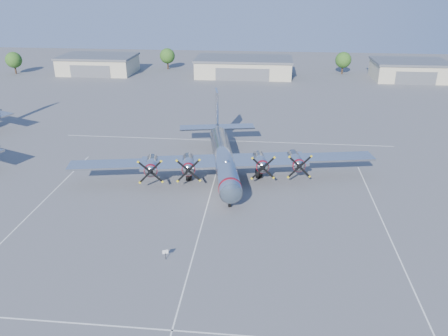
# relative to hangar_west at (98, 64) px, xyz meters

# --- Properties ---
(ground) EXTENTS (260.00, 260.00, 0.00)m
(ground) POSITION_rel_hangar_west_xyz_m (45.00, -81.96, -2.71)
(ground) COLOR #565659
(ground) RESTS_ON ground
(parking_lines) EXTENTS (60.00, 50.08, 0.01)m
(parking_lines) POSITION_rel_hangar_west_xyz_m (45.00, -83.71, -2.71)
(parking_lines) COLOR silver
(parking_lines) RESTS_ON ground
(hangar_west) EXTENTS (22.60, 14.60, 5.40)m
(hangar_west) POSITION_rel_hangar_west_xyz_m (0.00, 0.00, 0.00)
(hangar_west) COLOR #B9B293
(hangar_west) RESTS_ON ground
(hangar_center) EXTENTS (28.60, 14.60, 5.40)m
(hangar_center) POSITION_rel_hangar_west_xyz_m (45.00, -0.00, -0.00)
(hangar_center) COLOR #B9B293
(hangar_center) RESTS_ON ground
(hangar_east) EXTENTS (20.60, 14.60, 5.40)m
(hangar_east) POSITION_rel_hangar_west_xyz_m (93.00, 0.00, 0.00)
(hangar_east) COLOR #B9B293
(hangar_east) RESTS_ON ground
(tree_far_west) EXTENTS (4.80, 4.80, 6.64)m
(tree_far_west) POSITION_rel_hangar_west_xyz_m (-25.00, -3.96, 1.51)
(tree_far_west) COLOR #382619
(tree_far_west) RESTS_ON ground
(tree_west) EXTENTS (4.80, 4.80, 6.64)m
(tree_west) POSITION_rel_hangar_west_xyz_m (20.00, 8.04, 1.51)
(tree_west) COLOR #382619
(tree_west) RESTS_ON ground
(tree_east) EXTENTS (4.80, 4.80, 6.64)m
(tree_east) POSITION_rel_hangar_west_xyz_m (75.00, 6.04, 1.51)
(tree_east) COLOR #382619
(tree_east) RESTS_ON ground
(main_bomber_b29) EXTENTS (49.04, 37.85, 9.78)m
(main_bomber_b29) POSITION_rel_hangar_west_xyz_m (46.04, -71.53, -2.71)
(main_bomber_b29) COLOR silver
(main_bomber_b29) RESTS_ON ground
(info_placard) EXTENTS (0.59, 0.27, 1.18)m
(info_placard) POSITION_rel_hangar_west_xyz_m (42.22, -94.03, -1.88)
(info_placard) COLOR black
(info_placard) RESTS_ON ground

